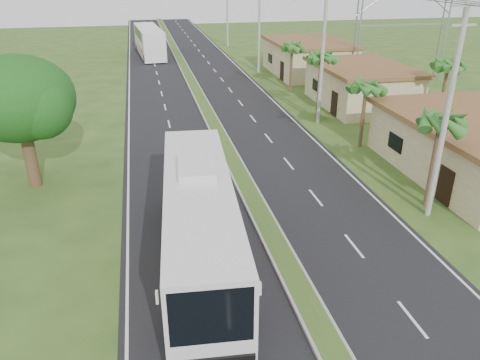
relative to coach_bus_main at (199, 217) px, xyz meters
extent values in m
plane|color=#2F4A1B|center=(3.58, -0.07, -2.31)|extent=(180.00, 180.00, 0.00)
cube|color=black|center=(3.58, 19.93, -2.30)|extent=(14.00, 160.00, 0.02)
cube|color=gray|center=(3.58, 19.93, -2.22)|extent=(1.20, 160.00, 0.17)
cube|color=#2F4A1B|center=(3.58, 19.93, -2.13)|extent=(0.95, 160.00, 0.02)
cube|color=silver|center=(-3.12, 19.93, -2.31)|extent=(0.12, 160.00, 0.01)
cube|color=silver|center=(10.28, 19.93, -2.31)|extent=(0.12, 160.00, 0.01)
cube|color=tan|center=(17.58, 5.93, -0.71)|extent=(8.00, 12.00, 3.20)
cube|color=tan|center=(17.58, 21.93, -0.64)|extent=(7.00, 10.00, 3.35)
cube|color=brown|center=(17.58, 21.93, 1.20)|extent=(7.60, 10.60, 0.32)
cube|color=tan|center=(17.58, 35.93, -0.56)|extent=(8.00, 11.00, 3.50)
cube|color=brown|center=(17.58, 35.93, 1.35)|extent=(8.60, 11.60, 0.32)
cylinder|color=#473321|center=(12.58, 2.93, 0.19)|extent=(0.26, 0.26, 5.00)
cylinder|color=#473321|center=(12.98, 11.93, -0.01)|extent=(0.26, 0.26, 4.60)
cylinder|color=#473321|center=(12.38, 18.93, 0.39)|extent=(0.26, 0.26, 5.40)
cylinder|color=#473321|center=(12.88, 27.93, 0.09)|extent=(0.26, 0.26, 4.80)
cylinder|color=#473321|center=(21.08, 14.93, 0.29)|extent=(0.26, 0.26, 5.20)
cylinder|color=#473321|center=(-8.42, 9.93, -0.31)|extent=(0.70, 0.70, 4.00)
ellipsoid|color=#154512|center=(-8.42, 9.93, 2.89)|extent=(6.00, 6.00, 4.68)
sphere|color=#154512|center=(-7.22, 8.93, 2.59)|extent=(3.40, 3.40, 3.40)
cylinder|color=gray|center=(12.08, 1.93, 3.19)|extent=(0.28, 0.28, 11.00)
cube|color=gray|center=(12.08, 1.93, 7.89)|extent=(1.60, 0.12, 0.12)
cube|color=gray|center=(12.08, 1.93, 7.09)|extent=(1.20, 0.10, 0.10)
cylinder|color=gray|center=(12.08, 17.93, 3.69)|extent=(0.28, 0.28, 12.00)
cylinder|color=gray|center=(12.08, 37.93, 3.19)|extent=(0.28, 0.28, 11.00)
cylinder|color=gray|center=(12.08, 57.93, 2.94)|extent=(0.28, 0.28, 10.50)
cylinder|color=gray|center=(20.58, 29.43, 3.69)|extent=(0.18, 0.18, 12.00)
cylinder|color=gray|center=(30.58, 29.43, 3.69)|extent=(0.18, 0.18, 12.00)
cylinder|color=gray|center=(20.58, 30.43, 3.69)|extent=(0.18, 0.18, 12.00)
cylinder|color=gray|center=(30.58, 30.43, 3.69)|extent=(0.18, 0.18, 12.00)
cube|color=gray|center=(25.58, 29.93, 3.69)|extent=(10.00, 0.14, 0.14)
cube|color=silver|center=(0.00, -0.06, -0.12)|extent=(3.70, 13.18, 3.42)
cube|color=black|center=(0.04, 0.59, 0.63)|extent=(3.55, 10.59, 1.37)
cube|color=black|center=(-0.50, -6.49, 0.43)|extent=(2.44, 0.33, 1.91)
cube|color=red|center=(-0.10, -1.36, -0.80)|extent=(3.18, 5.83, 0.60)
cube|color=yellow|center=(0.02, 0.26, -1.07)|extent=(3.00, 3.45, 0.27)
cube|color=silver|center=(0.09, 1.23, 1.74)|extent=(1.71, 2.71, 0.30)
cylinder|color=black|center=(-1.54, -4.08, -1.75)|extent=(0.43, 1.15, 1.13)
cylinder|color=black|center=(0.90, -4.26, -1.75)|extent=(0.43, 1.15, 1.13)
cylinder|color=black|center=(-0.96, 3.49, -1.75)|extent=(0.43, 1.15, 1.13)
cylinder|color=black|center=(1.48, 3.30, -1.75)|extent=(0.43, 1.15, 1.13)
cube|color=white|center=(-0.22, 51.88, -0.30)|extent=(3.89, 13.40, 3.68)
cube|color=black|center=(-0.26, 52.45, 0.80)|extent=(3.68, 9.97, 1.25)
cube|color=orange|center=(-0.13, 50.73, -1.00)|extent=(3.41, 6.53, 0.40)
cylinder|color=black|center=(-1.05, 46.33, -1.76)|extent=(0.43, 1.13, 1.10)
cylinder|color=black|center=(1.47, 46.53, -1.76)|extent=(0.43, 1.13, 1.10)
cylinder|color=black|center=(-1.86, 56.65, -1.76)|extent=(0.43, 1.13, 1.10)
cylinder|color=black|center=(0.66, 56.84, -1.76)|extent=(0.43, 1.13, 1.10)
imported|color=black|center=(1.58, 10.56, -1.74)|extent=(1.98, 1.11, 1.15)
imported|color=maroon|center=(1.58, 10.56, -0.81)|extent=(0.80, 0.65, 1.90)
camera|label=1|loc=(-1.87, -16.82, 9.48)|focal=35.00mm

